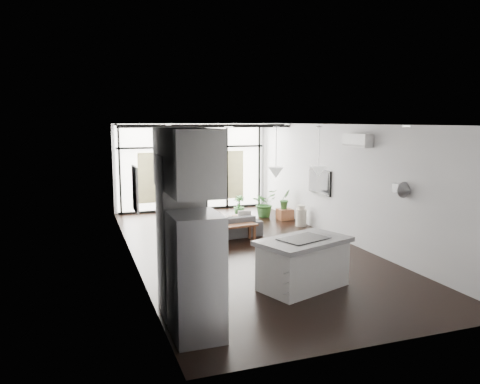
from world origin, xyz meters
TOP-DOWN VIEW (x-y plane):
  - floor at (0.00, 0.00)m, footprint 5.00×10.00m
  - ceiling at (0.00, 0.00)m, footprint 5.00×10.00m
  - wall_left at (-2.50, 0.00)m, footprint 0.02×10.00m
  - wall_right at (2.50, 0.00)m, footprint 0.02×10.00m
  - wall_back at (0.00, 5.00)m, footprint 5.00×0.02m
  - wall_front at (0.00, -5.00)m, footprint 5.00×0.02m
  - glazing at (0.00, 4.88)m, footprint 5.00×0.20m
  - skylight at (0.00, 4.00)m, footprint 4.70×1.90m
  - neighbour_building at (0.00, 4.95)m, footprint 3.50×0.02m
  - island at (0.08, -2.77)m, footprint 1.82×1.43m
  - cooktop at (0.08, -2.77)m, footprint 0.96×0.79m
  - fridge at (-2.11, -3.95)m, footprint 0.65×0.81m
  - appliance_column at (-2.14, -3.15)m, footprint 0.62×0.65m
  - upper_cabinets at (-2.12, -3.50)m, footprint 0.62×1.75m
  - pendant_left at (-0.40, -2.65)m, footprint 0.26×0.26m
  - pendant_right at (0.40, -2.65)m, footprint 0.26×0.26m
  - sofa at (-0.12, 1.14)m, footprint 1.89×0.72m
  - console_bench at (-0.10, 0.58)m, footprint 1.30×0.48m
  - pouf at (0.34, 1.48)m, footprint 0.66×0.66m
  - crate at (2.19, 2.56)m, footprint 0.41×0.41m
  - plant_tall at (1.78, 3.13)m, footprint 1.05×1.09m
  - plant_med at (1.12, 3.58)m, footprint 0.62×0.70m
  - plant_crate at (2.19, 2.56)m, footprint 0.45×0.64m
  - milk_can at (2.25, 1.61)m, footprint 0.33×0.33m
  - bistro_set at (-0.38, 4.52)m, footprint 1.62×0.90m
  - tv at (2.46, 1.00)m, footprint 0.05×1.10m
  - ac_unit at (2.38, -0.80)m, footprint 0.22×0.90m
  - framed_art at (-2.47, -0.50)m, footprint 0.04×0.70m

SIDE VIEW (x-z plane):
  - floor at x=0.00m, z-range 0.00..0.00m
  - crate at x=2.19m, z-range 0.00..0.31m
  - plant_med at x=1.12m, z-range 0.00..0.34m
  - console_bench at x=-0.10m, z-range 0.00..0.41m
  - pouf at x=0.34m, z-range 0.00..0.43m
  - milk_can at x=2.25m, z-range 0.00..0.59m
  - plant_tall at x=1.78m, z-range 0.00..0.65m
  - sofa at x=-0.12m, z-range 0.00..0.72m
  - bistro_set at x=-0.38m, z-range 0.00..0.73m
  - island at x=0.08m, z-range 0.00..0.87m
  - plant_crate at x=2.19m, z-range 0.31..0.57m
  - fridge at x=-2.11m, z-range 0.00..1.68m
  - cooktop at x=0.08m, z-range 0.87..0.88m
  - neighbour_building at x=0.00m, z-range 0.30..1.90m
  - appliance_column at x=-2.14m, z-range 0.00..2.39m
  - tv at x=2.46m, z-range 0.98..1.62m
  - wall_left at x=-2.50m, z-range 0.00..2.80m
  - wall_right at x=2.50m, z-range 0.00..2.80m
  - wall_back at x=0.00m, z-range 0.00..2.80m
  - wall_front at x=0.00m, z-range 0.00..2.80m
  - glazing at x=0.00m, z-range 0.00..2.80m
  - framed_art at x=-2.47m, z-range 1.10..2.00m
  - pendant_left at x=-0.40m, z-range 1.93..2.11m
  - pendant_right at x=0.40m, z-range 1.93..2.11m
  - upper_cabinets at x=-2.12m, z-range 1.92..2.78m
  - ac_unit at x=2.38m, z-range 2.30..2.60m
  - skylight at x=0.00m, z-range 2.74..2.80m
  - ceiling at x=0.00m, z-range 2.80..2.80m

